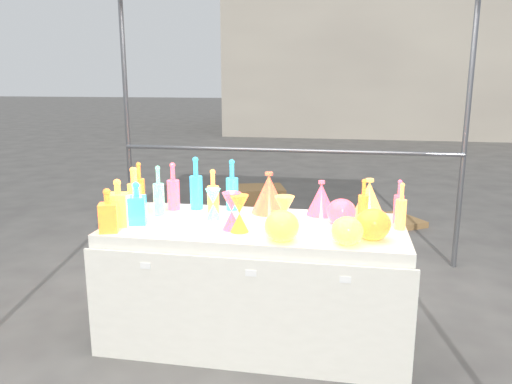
% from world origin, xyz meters
% --- Properties ---
extents(ground, '(80.00, 80.00, 0.00)m').
position_xyz_m(ground, '(0.00, 0.00, 0.00)').
color(ground, slate).
rests_on(ground, ground).
extents(display_table, '(1.84, 0.83, 0.75)m').
position_xyz_m(display_table, '(0.00, -0.01, 0.37)').
color(display_table, white).
rests_on(display_table, ground).
extents(background_building, '(14.00, 6.00, 6.00)m').
position_xyz_m(background_building, '(4.00, 14.00, 3.00)').
color(background_building, '#BCB19C').
rests_on(background_building, ground).
extents(cardboard_box_closed, '(0.69, 0.59, 0.43)m').
position_xyz_m(cardboard_box_closed, '(-0.44, 2.49, 0.22)').
color(cardboard_box_closed, '#A27949').
rests_on(cardboard_box_closed, ground).
extents(cardboard_box_flat, '(0.96, 0.89, 0.07)m').
position_xyz_m(cardboard_box_flat, '(0.99, 2.69, 0.03)').
color(cardboard_box_flat, '#A27949').
rests_on(cardboard_box_flat, ground).
extents(bottle_0, '(0.09, 0.09, 0.30)m').
position_xyz_m(bottle_0, '(-0.85, 0.13, 0.90)').
color(bottle_0, '#EC163B').
rests_on(bottle_0, display_table).
extents(bottle_1, '(0.09, 0.09, 0.36)m').
position_xyz_m(bottle_1, '(-0.46, 0.28, 0.93)').
color(bottle_1, '#1F971B').
rests_on(bottle_1, display_table).
extents(bottle_2, '(0.09, 0.09, 0.32)m').
position_xyz_m(bottle_2, '(-0.85, 0.23, 0.91)').
color(bottle_2, yellow).
rests_on(bottle_2, display_table).
extents(bottle_3, '(0.11, 0.11, 0.32)m').
position_xyz_m(bottle_3, '(-0.61, 0.24, 0.91)').
color(bottle_3, '#1F24B9').
rests_on(bottle_3, display_table).
extents(bottle_4, '(0.10, 0.10, 0.31)m').
position_xyz_m(bottle_4, '(-0.81, 0.09, 0.91)').
color(bottle_4, '#12765C').
rests_on(bottle_4, display_table).
extents(bottle_5, '(0.09, 0.09, 0.33)m').
position_xyz_m(bottle_5, '(-0.66, 0.09, 0.91)').
color(bottle_5, '#B9255C').
rests_on(bottle_5, display_table).
extents(bottle_6, '(0.09, 0.09, 0.30)m').
position_xyz_m(bottle_6, '(-0.31, 0.16, 0.90)').
color(bottle_6, '#EC163B').
rests_on(bottle_6, display_table).
extents(bottle_7, '(0.10, 0.10, 0.35)m').
position_xyz_m(bottle_7, '(-0.22, 0.30, 0.92)').
color(bottle_7, '#1F971B').
rests_on(bottle_7, display_table).
extents(decanter_0, '(0.14, 0.14, 0.29)m').
position_xyz_m(decanter_0, '(-0.81, -0.18, 0.89)').
color(decanter_0, '#EC163B').
rests_on(decanter_0, display_table).
extents(decanter_1, '(0.13, 0.13, 0.26)m').
position_xyz_m(decanter_1, '(-0.81, -0.31, 0.88)').
color(decanter_1, yellow).
rests_on(decanter_1, display_table).
extents(decanter_2, '(0.13, 0.13, 0.26)m').
position_xyz_m(decanter_2, '(-0.71, -0.13, 0.88)').
color(decanter_2, '#1F971B').
rests_on(decanter_2, display_table).
extents(hourglass_0, '(0.13, 0.13, 0.22)m').
position_xyz_m(hourglass_0, '(-0.07, -0.18, 0.86)').
color(hourglass_0, yellow).
rests_on(hourglass_0, display_table).
extents(hourglass_1, '(0.14, 0.14, 0.22)m').
position_xyz_m(hourglass_1, '(-0.12, -0.14, 0.86)').
color(hourglass_1, '#1F24B9').
rests_on(hourglass_1, display_table).
extents(hourglass_2, '(0.13, 0.13, 0.23)m').
position_xyz_m(hourglass_2, '(0.20, -0.20, 0.86)').
color(hourglass_2, '#12765C').
rests_on(hourglass_2, display_table).
extents(hourglass_3, '(0.12, 0.12, 0.20)m').
position_xyz_m(hourglass_3, '(-0.29, 0.06, 0.85)').
color(hourglass_3, '#B9255C').
rests_on(hourglass_3, display_table).
extents(globe_0, '(0.22, 0.22, 0.15)m').
position_xyz_m(globe_0, '(0.20, -0.30, 0.83)').
color(globe_0, '#EC163B').
rests_on(globe_0, display_table).
extents(globe_1, '(0.22, 0.22, 0.14)m').
position_xyz_m(globe_1, '(0.55, -0.30, 0.82)').
color(globe_1, '#12765C').
rests_on(globe_1, display_table).
extents(globe_2, '(0.25, 0.25, 0.16)m').
position_xyz_m(globe_2, '(0.69, -0.19, 0.83)').
color(globe_2, yellow).
rests_on(globe_2, display_table).
extents(globe_3, '(0.18, 0.18, 0.14)m').
position_xyz_m(globe_3, '(0.51, 0.08, 0.82)').
color(globe_3, '#1F24B9').
rests_on(globe_3, display_table).
extents(lampshade_1, '(0.29, 0.29, 0.27)m').
position_xyz_m(lampshade_1, '(0.04, 0.27, 0.89)').
color(lampshade_1, yellow).
rests_on(lampshade_1, display_table).
extents(lampshade_2, '(0.25, 0.25, 0.23)m').
position_xyz_m(lampshade_2, '(0.38, 0.28, 0.86)').
color(lampshade_2, '#1F24B9').
rests_on(lampshade_2, display_table).
extents(lampshade_3, '(0.24, 0.24, 0.27)m').
position_xyz_m(lampshade_3, '(0.68, 0.20, 0.88)').
color(lampshade_3, '#12765C').
rests_on(lampshade_3, display_table).
extents(bottle_9, '(0.07, 0.07, 0.28)m').
position_xyz_m(bottle_9, '(0.64, 0.12, 0.89)').
color(bottle_9, yellow).
rests_on(bottle_9, display_table).
extents(bottle_10, '(0.08, 0.08, 0.27)m').
position_xyz_m(bottle_10, '(0.86, 0.18, 0.89)').
color(bottle_10, '#1F24B9').
rests_on(bottle_10, display_table).
extents(bottle_11, '(0.08, 0.08, 0.28)m').
position_xyz_m(bottle_11, '(0.86, 0.04, 0.89)').
color(bottle_11, '#12765C').
rests_on(bottle_11, display_table).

